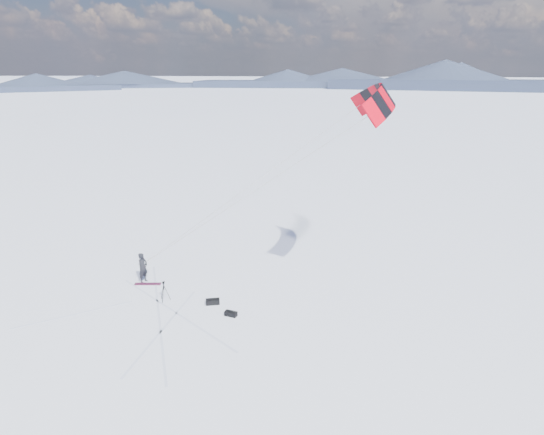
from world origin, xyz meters
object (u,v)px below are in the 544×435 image
(snowkiter, at_px, (144,282))
(gear_bag_a, at_px, (213,302))
(snowboard, at_px, (148,284))
(tripod, at_px, (164,288))
(gear_bag_b, at_px, (231,314))

(snowkiter, height_order, gear_bag_a, snowkiter)
(snowboard, xyz_separation_m, gear_bag_a, (4.72, -1.25, 0.13))
(snowboard, height_order, tripod, tripod)
(snowkiter, xyz_separation_m, gear_bag_a, (5.09, -1.48, 0.15))
(snowkiter, distance_m, gear_bag_a, 5.30)
(snowkiter, relative_size, gear_bag_a, 2.26)
(gear_bag_b, bearing_deg, snowkiter, 167.11)
(snowkiter, relative_size, gear_bag_b, 2.75)
(snowkiter, bearing_deg, snowboard, -112.02)
(snowkiter, bearing_deg, gear_bag_b, -100.74)
(snowkiter, xyz_separation_m, tripod, (2.34, -1.81, 0.75))
(snowboard, bearing_deg, gear_bag_a, -29.78)
(snowkiter, distance_m, snowboard, 0.44)
(tripod, bearing_deg, snowkiter, 108.41)
(snowkiter, xyz_separation_m, snowboard, (0.37, -0.23, 0.02))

